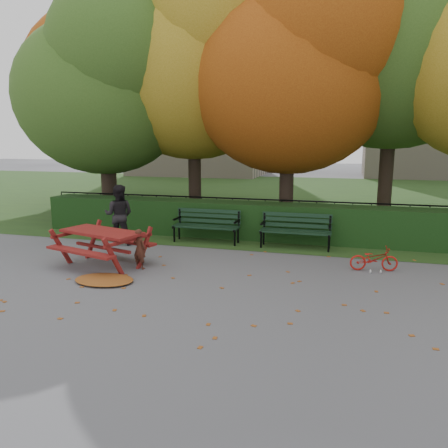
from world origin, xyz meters
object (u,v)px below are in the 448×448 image
(bench_left, at_px, (207,223))
(tree_d, at_px, (411,27))
(bench_right, at_px, (296,228))
(picnic_table, at_px, (102,239))
(tree_a, at_px, (108,83))
(tree_f, at_px, (111,65))
(tree_c, at_px, (300,66))
(adult, at_px, (119,215))
(tree_b, at_px, (201,56))
(child, at_px, (139,249))
(bicycle, at_px, (374,259))

(bench_left, bearing_deg, tree_d, 34.26)
(bench_right, xyz_separation_m, picnic_table, (-3.92, -2.81, 0.10))
(tree_a, height_order, tree_f, tree_f)
(tree_a, xyz_separation_m, tree_c, (6.02, 0.38, 0.30))
(adult, bearing_deg, tree_d, -161.33)
(tree_d, xyz_separation_m, adult, (-7.33, -4.43, -5.18))
(tree_b, height_order, adult, tree_b)
(tree_c, relative_size, bench_right, 4.44)
(picnic_table, xyz_separation_m, child, (0.89, 0.01, -0.18))
(bench_right, distance_m, picnic_table, 4.82)
(tree_d, bearing_deg, adult, -148.84)
(adult, bearing_deg, bench_right, 178.75)
(bench_right, distance_m, bicycle, 2.45)
(child, xyz_separation_m, adult, (-1.52, 1.90, 0.36))
(tree_a, bearing_deg, bicycle, -23.15)
(tree_c, distance_m, bench_right, 4.87)
(picnic_table, height_order, bicycle, picnic_table)
(picnic_table, bearing_deg, tree_d, 59.55)
(tree_b, bearing_deg, tree_a, -156.95)
(bench_left, xyz_separation_m, adult, (-2.15, -0.90, 0.28))
(adult, bearing_deg, tree_b, -116.80)
(bench_left, bearing_deg, adult, -157.19)
(tree_f, bearing_deg, tree_a, -62.02)
(adult, bearing_deg, bench_left, -169.68)
(bench_left, relative_size, bicycle, 1.81)
(picnic_table, bearing_deg, tree_c, 70.37)
(adult, height_order, bicycle, adult)
(tree_b, distance_m, bench_right, 6.76)
(child, relative_size, adult, 0.55)
(bench_left, height_order, bicycle, bench_left)
(tree_b, xyz_separation_m, adult, (-1.01, -3.95, -4.60))
(bench_right, height_order, bicycle, bench_right)
(bench_right, bearing_deg, tree_f, 146.08)
(tree_f, bearing_deg, picnic_table, -62.66)
(bench_left, relative_size, child, 2.05)
(tree_c, height_order, bicycle, tree_c)
(bench_left, relative_size, bench_right, 1.00)
(tree_b, relative_size, tree_f, 0.96)
(tree_f, height_order, child, tree_f)
(tree_b, relative_size, bicycle, 8.84)
(bench_left, height_order, bench_right, same)
(tree_b, height_order, bench_right, tree_b)
(bench_left, distance_m, adult, 2.35)
(tree_a, distance_m, adult, 4.96)
(tree_a, distance_m, child, 7.01)
(tree_a, xyz_separation_m, bench_left, (3.89, -1.88, -4.00))
(picnic_table, bearing_deg, tree_a, 132.93)
(tree_c, distance_m, tree_f, 8.66)
(tree_d, relative_size, bicycle, 9.63)
(bench_right, height_order, adult, adult)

